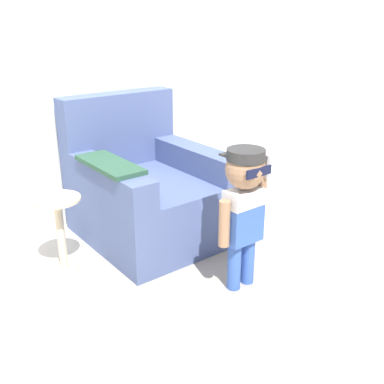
{
  "coord_description": "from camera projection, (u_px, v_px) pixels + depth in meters",
  "views": [
    {
      "loc": [
        -1.43,
        -2.29,
        1.54
      ],
      "look_at": [
        0.23,
        -0.16,
        0.49
      ],
      "focal_mm": 42.0,
      "sensor_mm": 36.0,
      "label": 1
    }
  ],
  "objects": [
    {
      "name": "armchair",
      "position": [
        147.0,
        192.0,
        3.3
      ],
      "size": [
        0.93,
        1.04,
        1.01
      ],
      "color": "#475684",
      "rests_on": "ground_plane"
    },
    {
      "name": "wall_back",
      "position": [
        77.0,
        53.0,
        3.24
      ],
      "size": [
        10.0,
        0.05,
        2.6
      ],
      "color": "silver",
      "rests_on": "ground_plane"
    },
    {
      "name": "side_table",
      "position": [
        60.0,
        227.0,
        2.83
      ],
      "size": [
        0.29,
        0.29,
        0.5
      ],
      "color": "beige",
      "rests_on": "ground_plane"
    },
    {
      "name": "ground_plane",
      "position": [
        151.0,
        259.0,
        3.06
      ],
      "size": [
        10.0,
        10.0,
        0.0
      ],
      "primitive_type": "plane",
      "color": "beige"
    },
    {
      "name": "person_child",
      "position": [
        244.0,
        198.0,
        2.55
      ],
      "size": [
        0.36,
        0.27,
        0.87
      ],
      "color": "#3356AD",
      "rests_on": "ground_plane"
    },
    {
      "name": "rug",
      "position": [
        204.0,
        265.0,
        2.98
      ],
      "size": [
        1.33,
        0.96,
        0.01
      ],
      "color": "#9E9384",
      "rests_on": "ground_plane"
    }
  ]
}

